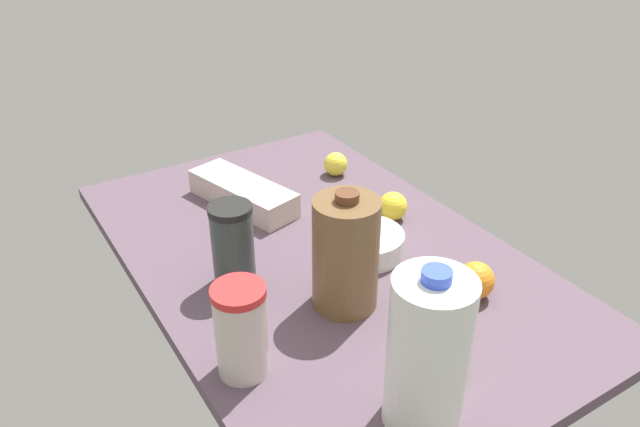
{
  "coord_description": "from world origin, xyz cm",
  "views": [
    {
      "loc": [
        -97.8,
        61.05,
        79.43
      ],
      "look_at": [
        0.0,
        0.0,
        13.0
      ],
      "focal_mm": 35.0,
      "sensor_mm": 36.0,
      "label": 1
    }
  ],
  "objects": [
    {
      "name": "mixing_bowl",
      "position": [
        -5.35,
        -8.44,
        5.55
      ],
      "size": [
        16.92,
        16.92,
        5.1
      ],
      "primitive_type": "cylinder",
      "color": "silver",
      "rests_on": "countertop"
    },
    {
      "name": "lemon_loose",
      "position": [
        3.4,
        -22.76,
        6.45
      ],
      "size": [
        6.89,
        6.89,
        6.89
      ],
      "primitive_type": "sphere",
      "color": "yellow",
      "rests_on": "countertop"
    },
    {
      "name": "milk_jug",
      "position": [
        -47.9,
        11.31,
        16.21
      ],
      "size": [
        12.28,
        12.28,
        27.99
      ],
      "color": "white",
      "rests_on": "countertop"
    },
    {
      "name": "lemon_far_back",
      "position": [
        30.67,
        -24.19,
        6.22
      ],
      "size": [
        6.44,
        6.44,
        6.44
      ],
      "primitive_type": "sphere",
      "color": "yellow",
      "rests_on": "countertop"
    },
    {
      "name": "shaker_bottle",
      "position": [
        0.4,
        20.51,
        11.99
      ],
      "size": [
        8.78,
        8.78,
        17.89
      ],
      "color": "#353D3A",
      "rests_on": "countertop"
    },
    {
      "name": "egg_carton",
      "position": [
        29.0,
        4.64,
        6.11
      ],
      "size": [
        32.06,
        17.98,
        6.23
      ],
      "primitive_type": "cube",
      "rotation": [
        0.0,
        0.0,
        0.26
      ],
      "color": "beige",
      "rests_on": "countertop"
    },
    {
      "name": "orange_near_front",
      "position": [
        -29.43,
        -17.79,
        6.75
      ],
      "size": [
        7.5,
        7.5,
        7.5
      ],
      "primitive_type": "sphere",
      "color": "orange",
      "rests_on": "countertop"
    },
    {
      "name": "tumbler_cup",
      "position": [
        -23.79,
        30.15,
        11.63
      ],
      "size": [
        9.05,
        9.05,
        17.18
      ],
      "color": "beige",
      "rests_on": "countertop"
    },
    {
      "name": "lime_beside_bowl",
      "position": [
        -42.43,
        0.68,
        5.76
      ],
      "size": [
        5.52,
        5.52,
        5.52
      ],
      "primitive_type": "sphere",
      "color": "#6BB639",
      "rests_on": "countertop"
    },
    {
      "name": "countertop",
      "position": [
        0.0,
        0.0,
        1.5
      ],
      "size": [
        120.0,
        76.0,
        3.0
      ],
      "primitive_type": "cube",
      "color": "#54424F",
      "rests_on": "ground"
    },
    {
      "name": "chocolate_milk_jug",
      "position": [
        -17.53,
        5.25,
        14.47
      ],
      "size": [
        12.7,
        12.7,
        24.5
      ],
      "color": "brown",
      "rests_on": "countertop"
    }
  ]
}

